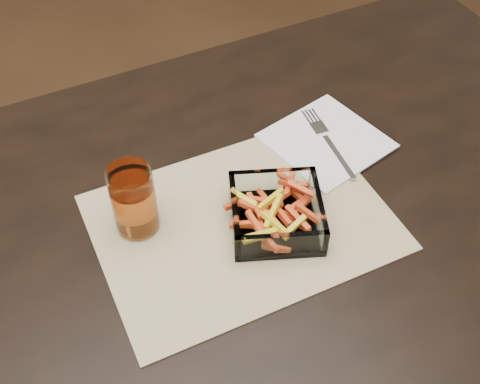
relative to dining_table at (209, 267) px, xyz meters
name	(u,v)px	position (x,y,z in m)	size (l,w,h in m)	color
dining_table	(209,267)	(0.00, 0.00, 0.00)	(1.60, 0.90, 0.75)	black
placemat	(242,222)	(0.06, 0.00, 0.09)	(0.45, 0.33, 0.00)	tan
glass_bowl	(276,215)	(0.10, -0.03, 0.11)	(0.18, 0.18, 0.05)	white
tumbler	(134,202)	(-0.09, 0.06, 0.15)	(0.07, 0.07, 0.12)	white
napkin	(326,141)	(0.27, 0.09, 0.09)	(0.18, 0.18, 0.00)	white
fork	(327,140)	(0.27, 0.09, 0.10)	(0.04, 0.19, 0.00)	silver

